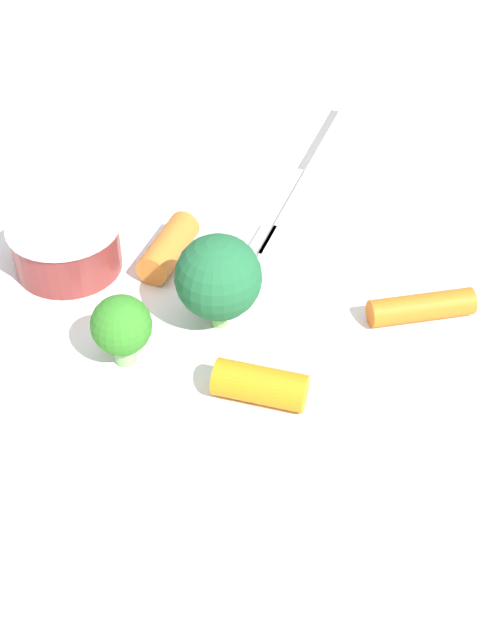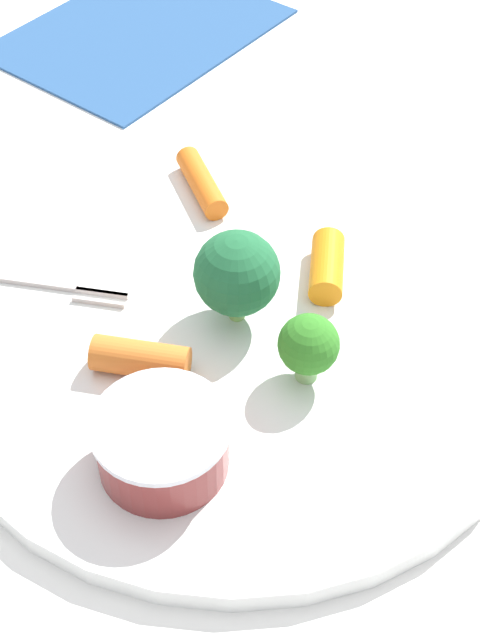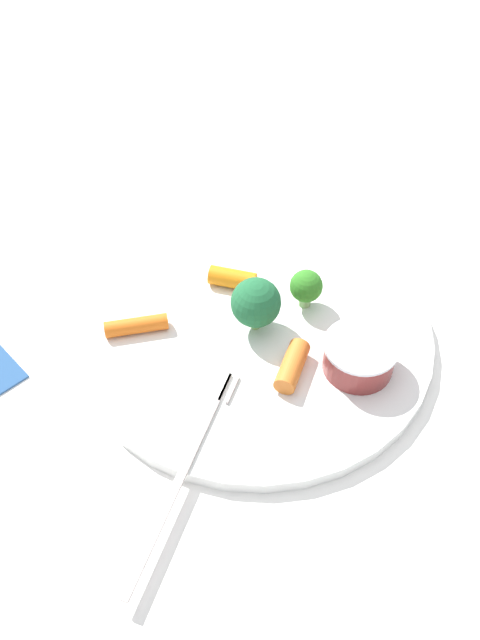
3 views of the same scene
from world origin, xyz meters
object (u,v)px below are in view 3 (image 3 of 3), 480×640
sauce_cup (359,356)px  fork (189,471)px  broccoli_floret_0 (254,304)px  carrot_stick_2 (292,366)px  carrot_stick_0 (232,278)px  broccoli_floret_1 (306,287)px  plate (255,331)px  carrot_stick_1 (136,325)px

sauce_cup → fork: bearing=-123.2°
broccoli_floret_0 → carrot_stick_2: size_ratio=1.11×
broccoli_floret_0 → fork: (0.00, -0.15, -0.03)m
fork → carrot_stick_0: bearing=101.9°
carrot_stick_2 → fork: size_ratio=0.24×
sauce_cup → broccoli_floret_1: broccoli_floret_1 is taller
plate → broccoli_floret_1: 0.06m
sauce_cup → carrot_stick_1: 0.19m
fork → carrot_stick_1: bearing=131.5°
carrot_stick_1 → carrot_stick_0: bearing=55.1°
plate → broccoli_floret_0: (-0.00, -0.00, 0.04)m
broccoli_floret_1 → plate: bearing=-128.1°
broccoli_floret_1 → fork: 0.20m
broccoli_floret_1 → fork: (-0.03, -0.19, -0.02)m
plate → broccoli_floret_0: bearing=-129.7°
carrot_stick_0 → fork: 0.20m
plate → sauce_cup: sauce_cup is taller
broccoli_floret_0 → fork: 0.15m
carrot_stick_1 → carrot_stick_2: carrot_stick_2 is taller
plate → carrot_stick_0: size_ratio=7.22×
sauce_cup → carrot_stick_1: size_ratio=1.12×
plate → carrot_stick_1: bearing=-156.3°
carrot_stick_2 → plate: bearing=140.6°
plate → carrot_stick_2: (0.05, -0.04, 0.01)m
plate → sauce_cup: 0.10m
broccoli_floret_0 → fork: size_ratio=0.27×
carrot_stick_2 → sauce_cup: bearing=26.7°
broccoli_floret_1 → carrot_stick_2: (0.01, -0.08, -0.01)m
carrot_stick_1 → sauce_cup: bearing=8.6°
broccoli_floret_0 → carrot_stick_2: broccoli_floret_0 is taller
plate → fork: 0.15m
carrot_stick_0 → carrot_stick_2: bearing=-43.3°
carrot_stick_2 → fork: carrot_stick_2 is taller
plate → fork: size_ratio=1.59×
carrot_stick_1 → plate: bearing=23.7°
broccoli_floret_0 → fork: bearing=-88.3°
fork → broccoli_floret_0: bearing=91.7°
plate → carrot_stick_1: (-0.09, -0.04, 0.01)m
broccoli_floret_0 → broccoli_floret_1: bearing=51.8°
plate → carrot_stick_2: carrot_stick_2 is taller
plate → carrot_stick_0: bearing=132.5°
broccoli_floret_1 → carrot_stick_1: size_ratio=0.69×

